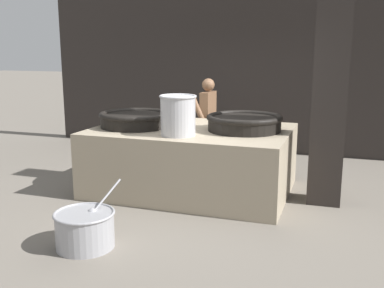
{
  "coord_description": "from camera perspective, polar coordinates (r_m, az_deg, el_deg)",
  "views": [
    {
      "loc": [
        2.13,
        -6.17,
        2.1
      ],
      "look_at": [
        0.0,
        0.0,
        0.71
      ],
      "focal_mm": 42.0,
      "sensor_mm": 36.0,
      "label": 1
    }
  ],
  "objects": [
    {
      "name": "stock_pot",
      "position": [
        6.04,
        -1.75,
        3.74
      ],
      "size": [
        0.5,
        0.5,
        0.55
      ],
      "color": "#B7B7BC",
      "rests_on": "hearth_platform"
    },
    {
      "name": "giant_wok_far",
      "position": [
        6.46,
        6.66,
        2.78
      ],
      "size": [
        1.08,
        1.08,
        0.23
      ],
      "color": "black",
      "rests_on": "hearth_platform"
    },
    {
      "name": "cook",
      "position": [
        7.95,
        1.99,
        3.06
      ],
      "size": [
        0.38,
        0.58,
        1.59
      ],
      "rotation": [
        0.0,
        0.0,
        3.11
      ],
      "color": "brown",
      "rests_on": "ground_plane"
    },
    {
      "name": "hearth_platform",
      "position": [
        6.72,
        0.0,
        -1.97
      ],
      "size": [
        2.86,
        1.99,
        0.95
      ],
      "color": "tan",
      "rests_on": "ground_plane"
    },
    {
      "name": "back_wall",
      "position": [
        9.45,
        6.17,
        12.78
      ],
      "size": [
        8.49,
        0.24,
        4.47
      ],
      "primitive_type": "cube",
      "color": "#2D2826",
      "rests_on": "ground_plane"
    },
    {
      "name": "ground_plane",
      "position": [
        6.85,
        0.0,
        -5.82
      ],
      "size": [
        60.0,
        60.0,
        0.0
      ],
      "primitive_type": "plane",
      "color": "slate"
    },
    {
      "name": "giant_wok_near",
      "position": [
        6.8,
        -7.21,
        3.21
      ],
      "size": [
        1.08,
        1.08,
        0.22
      ],
      "color": "black",
      "rests_on": "hearth_platform"
    },
    {
      "name": "support_pillar",
      "position": [
        6.28,
        17.58,
        12.73
      ],
      "size": [
        0.45,
        0.45,
        4.47
      ],
      "primitive_type": "cube",
      "color": "#2D2826",
      "rests_on": "ground_plane"
    },
    {
      "name": "prep_bowl_vegetables",
      "position": [
        5.03,
        -13.44,
        -10.3
      ],
      "size": [
        0.66,
        0.83,
        0.65
      ],
      "color": "#9E9EA3",
      "rests_on": "ground_plane"
    }
  ]
}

